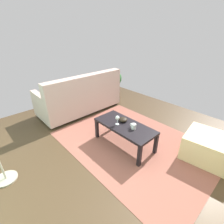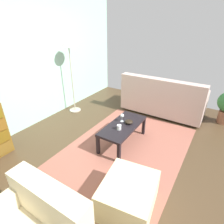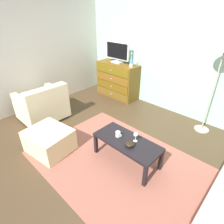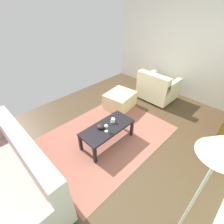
{
  "view_description": "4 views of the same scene",
  "coord_description": "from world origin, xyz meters",
  "px_view_note": "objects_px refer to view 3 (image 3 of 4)",
  "views": [
    {
      "loc": [
        -1.24,
        1.65,
        1.81
      ],
      "look_at": [
        0.36,
        0.17,
        0.68
      ],
      "focal_mm": 26.25,
      "sensor_mm": 36.0,
      "label": 1
    },
    {
      "loc": [
        -2.21,
        -1.4,
        2.09
      ],
      "look_at": [
        -0.06,
        -0.05,
        0.8
      ],
      "focal_mm": 29.53,
      "sensor_mm": 36.0,
      "label": 2
    },
    {
      "loc": [
        1.62,
        -1.79,
        2.13
      ],
      "look_at": [
        -0.09,
        0.02,
        0.71
      ],
      "focal_mm": 29.17,
      "sensor_mm": 36.0,
      "label": 3
    },
    {
      "loc": [
        1.86,
        1.64,
        2.4
      ],
      "look_at": [
        0.17,
        -0.05,
        0.67
      ],
      "focal_mm": 26.25,
      "sensor_mm": 36.0,
      "label": 4
    }
  ],
  "objects_px": {
    "tv": "(117,52)",
    "bowl_decorative": "(130,144)",
    "mug": "(118,134)",
    "dresser": "(117,80)",
    "lava_lamp": "(131,61)",
    "coffee_table": "(127,143)",
    "armchair": "(43,106)",
    "standing_lamp": "(223,55)",
    "ottoman": "(50,140)",
    "wine_glass": "(136,135)"
  },
  "relations": [
    {
      "from": "ottoman",
      "to": "bowl_decorative",
      "type": "bearing_deg",
      "value": 27.69
    },
    {
      "from": "lava_lamp",
      "to": "standing_lamp",
      "type": "distance_m",
      "value": 1.91
    },
    {
      "from": "standing_lamp",
      "to": "coffee_table",
      "type": "bearing_deg",
      "value": -108.37
    },
    {
      "from": "dresser",
      "to": "armchair",
      "type": "xyz_separation_m",
      "value": [
        -0.32,
        -2.0,
        -0.13
      ]
    },
    {
      "from": "armchair",
      "to": "standing_lamp",
      "type": "bearing_deg",
      "value": 36.24
    },
    {
      "from": "dresser",
      "to": "tv",
      "type": "bearing_deg",
      "value": 141.84
    },
    {
      "from": "lava_lamp",
      "to": "mug",
      "type": "distance_m",
      "value": 2.15
    },
    {
      "from": "lava_lamp",
      "to": "dresser",
      "type": "bearing_deg",
      "value": 174.76
    },
    {
      "from": "coffee_table",
      "to": "wine_glass",
      "type": "distance_m",
      "value": 0.21
    },
    {
      "from": "standing_lamp",
      "to": "ottoman",
      "type": "bearing_deg",
      "value": -124.88
    },
    {
      "from": "coffee_table",
      "to": "ottoman",
      "type": "height_order",
      "value": "coffee_table"
    },
    {
      "from": "lava_lamp",
      "to": "armchair",
      "type": "bearing_deg",
      "value": -112.19
    },
    {
      "from": "lava_lamp",
      "to": "coffee_table",
      "type": "distance_m",
      "value": 2.26
    },
    {
      "from": "dresser",
      "to": "tv",
      "type": "xyz_separation_m",
      "value": [
        -0.03,
        0.02,
        0.73
      ]
    },
    {
      "from": "dresser",
      "to": "standing_lamp",
      "type": "height_order",
      "value": "standing_lamp"
    },
    {
      "from": "dresser",
      "to": "bowl_decorative",
      "type": "distance_m",
      "value": 2.61
    },
    {
      "from": "wine_glass",
      "to": "standing_lamp",
      "type": "bearing_deg",
      "value": 73.94
    },
    {
      "from": "dresser",
      "to": "mug",
      "type": "relative_size",
      "value": 10.07
    },
    {
      "from": "armchair",
      "to": "lava_lamp",
      "type": "bearing_deg",
      "value": 67.81
    },
    {
      "from": "dresser",
      "to": "lava_lamp",
      "type": "relative_size",
      "value": 3.48
    },
    {
      "from": "wine_glass",
      "to": "bowl_decorative",
      "type": "distance_m",
      "value": 0.16
    },
    {
      "from": "tv",
      "to": "mug",
      "type": "bearing_deg",
      "value": -47.57
    },
    {
      "from": "tv",
      "to": "ottoman",
      "type": "height_order",
      "value": "tv"
    },
    {
      "from": "dresser",
      "to": "lava_lamp",
      "type": "xyz_separation_m",
      "value": [
        0.47,
        -0.04,
        0.6
      ]
    },
    {
      "from": "tv",
      "to": "mug",
      "type": "relative_size",
      "value": 6.31
    },
    {
      "from": "coffee_table",
      "to": "armchair",
      "type": "distance_m",
      "value": 2.11
    },
    {
      "from": "coffee_table",
      "to": "bowl_decorative",
      "type": "height_order",
      "value": "bowl_decorative"
    },
    {
      "from": "tv",
      "to": "bowl_decorative",
      "type": "height_order",
      "value": "tv"
    },
    {
      "from": "mug",
      "to": "dresser",
      "type": "bearing_deg",
      "value": 132.28
    },
    {
      "from": "ottoman",
      "to": "coffee_table",
      "type": "bearing_deg",
      "value": 32.25
    },
    {
      "from": "tv",
      "to": "lava_lamp",
      "type": "height_order",
      "value": "tv"
    },
    {
      "from": "lava_lamp",
      "to": "ottoman",
      "type": "height_order",
      "value": "lava_lamp"
    },
    {
      "from": "tv",
      "to": "ottoman",
      "type": "bearing_deg",
      "value": -74.22
    },
    {
      "from": "armchair",
      "to": "ottoman",
      "type": "height_order",
      "value": "armchair"
    },
    {
      "from": "wine_glass",
      "to": "bowl_decorative",
      "type": "xyz_separation_m",
      "value": [
        0.0,
        -0.14,
        -0.08
      ]
    },
    {
      "from": "mug",
      "to": "bowl_decorative",
      "type": "bearing_deg",
      "value": -9.79
    },
    {
      "from": "mug",
      "to": "armchair",
      "type": "height_order",
      "value": "armchair"
    },
    {
      "from": "bowl_decorative",
      "to": "lava_lamp",
      "type": "bearing_deg",
      "value": 128.38
    },
    {
      "from": "dresser",
      "to": "armchair",
      "type": "relative_size",
      "value": 1.29
    },
    {
      "from": "coffee_table",
      "to": "ottoman",
      "type": "distance_m",
      "value": 1.32
    },
    {
      "from": "lava_lamp",
      "to": "standing_lamp",
      "type": "height_order",
      "value": "standing_lamp"
    },
    {
      "from": "coffee_table",
      "to": "armchair",
      "type": "bearing_deg",
      "value": -173.14
    },
    {
      "from": "tv",
      "to": "coffee_table",
      "type": "bearing_deg",
      "value": -44.47
    },
    {
      "from": "armchair",
      "to": "mug",
      "type": "bearing_deg",
      "value": 6.92
    },
    {
      "from": "lava_lamp",
      "to": "wine_glass",
      "type": "relative_size",
      "value": 2.1
    },
    {
      "from": "bowl_decorative",
      "to": "mug",
      "type": "bearing_deg",
      "value": 170.21
    },
    {
      "from": "wine_glass",
      "to": "mug",
      "type": "bearing_deg",
      "value": -160.59
    },
    {
      "from": "dresser",
      "to": "standing_lamp",
      "type": "relative_size",
      "value": 0.66
    },
    {
      "from": "tv",
      "to": "mug",
      "type": "height_order",
      "value": "tv"
    },
    {
      "from": "lava_lamp",
      "to": "bowl_decorative",
      "type": "relative_size",
      "value": 2.28
    }
  ]
}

